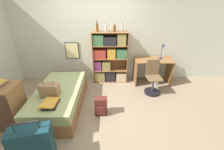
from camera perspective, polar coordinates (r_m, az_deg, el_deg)
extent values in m
plane|color=gray|center=(3.73, -6.85, -11.73)|extent=(14.00, 14.00, 0.00)
cube|color=beige|center=(4.55, -5.94, 13.79)|extent=(10.00, 0.06, 2.60)
cube|color=black|center=(4.72, -14.92, 8.97)|extent=(0.41, 0.02, 0.50)
cube|color=beige|center=(4.71, -14.95, 8.93)|extent=(0.37, 0.01, 0.46)
cube|color=olive|center=(3.80, -19.05, -9.50)|extent=(0.98, 1.88, 0.30)
cube|color=#9EAD70|center=(3.67, -19.63, -6.29)|extent=(0.95, 1.85, 0.20)
cube|color=olive|center=(4.50, -15.97, -1.58)|extent=(0.98, 0.04, 0.50)
cube|color=#93704C|center=(3.36, -22.67, -5.30)|extent=(0.38, 0.21, 0.27)
torus|color=#93704C|center=(3.26, -23.28, -2.26)|extent=(0.22, 0.02, 0.22)
cube|color=#232328|center=(3.12, -22.21, -10.60)|extent=(0.26, 0.33, 0.02)
cube|color=#232328|center=(3.13, -22.26, -10.16)|extent=(0.28, 0.36, 0.01)
cube|color=#B2382D|center=(3.12, -22.19, -9.87)|extent=(0.23, 0.28, 0.01)
cube|color=gold|center=(3.12, -22.43, -9.73)|extent=(0.23, 0.33, 0.01)
cube|color=gold|center=(3.10, -22.77, -9.64)|extent=(0.29, 0.37, 0.02)
cube|color=#143842|center=(2.73, -27.80, -23.07)|extent=(0.61, 0.35, 0.71)
cylinder|color=#2D2D33|center=(2.50, -33.47, -16.60)|extent=(0.01, 0.01, 0.12)
cylinder|color=#2D2D33|center=(2.40, -26.19, -16.53)|extent=(0.01, 0.01, 0.12)
cube|color=#2D2D33|center=(2.41, -30.24, -15.54)|extent=(0.34, 0.09, 0.02)
cube|color=olive|center=(3.68, -35.91, -9.52)|extent=(0.65, 0.51, 0.88)
cube|color=olive|center=(4.50, -7.10, 6.45)|extent=(0.02, 0.33, 1.52)
cube|color=olive|center=(4.50, 5.69, 6.54)|extent=(0.02, 0.33, 1.52)
cube|color=olive|center=(4.63, -0.71, 7.22)|extent=(1.01, 0.01, 1.52)
cube|color=olive|center=(4.79, -0.65, -1.96)|extent=(0.98, 0.33, 0.02)
cube|color=olive|center=(4.62, -0.68, 2.09)|extent=(0.98, 0.33, 0.02)
cube|color=olive|center=(4.48, -0.70, 6.54)|extent=(0.98, 0.33, 0.02)
cube|color=olive|center=(4.36, -0.73, 11.24)|extent=(0.98, 0.33, 0.02)
cube|color=olive|center=(4.28, -0.76, 16.06)|extent=(0.98, 0.33, 0.02)
cube|color=#99894C|center=(4.71, -4.61, -0.34)|extent=(0.31, 0.25, 0.31)
cube|color=#232328|center=(4.69, -0.57, -0.23)|extent=(0.29, 0.25, 0.32)
cube|color=beige|center=(4.72, 3.38, -0.44)|extent=(0.29, 0.25, 0.28)
cube|color=#7A336B|center=(4.56, -5.38, 3.74)|extent=(0.21, 0.25, 0.29)
cube|color=#99894C|center=(4.55, -2.18, 3.69)|extent=(0.24, 0.25, 0.28)
cube|color=#B2382D|center=(4.43, -4.63, 8.10)|extent=(0.36, 0.25, 0.26)
cube|color=gold|center=(4.41, -0.25, 8.29)|extent=(0.23, 0.25, 0.28)
cube|color=#427A4C|center=(4.43, 3.65, 8.23)|extent=(0.29, 0.25, 0.27)
cube|color=#427A4C|center=(4.32, -5.28, 13.14)|extent=(0.29, 0.25, 0.30)
cube|color=#232328|center=(4.31, -0.73, 12.86)|extent=(0.34, 0.25, 0.24)
cube|color=#99894C|center=(4.31, 3.62, 13.34)|extent=(0.24, 0.25, 0.32)
cylinder|color=brown|center=(4.27, -5.66, 17.45)|extent=(0.07, 0.07, 0.21)
cylinder|color=brown|center=(4.25, -5.75, 19.25)|extent=(0.03, 0.03, 0.06)
cylinder|color=#232328|center=(4.24, -5.78, 19.84)|extent=(0.03, 0.03, 0.02)
cylinder|color=#B7BCC1|center=(4.28, -2.34, 17.42)|extent=(0.07, 0.07, 0.18)
cylinder|color=#B7BCC1|center=(4.26, -2.37, 19.04)|extent=(0.03, 0.03, 0.06)
cylinder|color=#232328|center=(4.25, -2.38, 19.57)|extent=(0.03, 0.03, 0.02)
cylinder|color=brown|center=(4.21, 0.95, 17.08)|extent=(0.07, 0.07, 0.15)
cylinder|color=brown|center=(4.20, 0.96, 18.42)|extent=(0.03, 0.03, 0.05)
cylinder|color=#232328|center=(4.19, 0.97, 18.87)|extent=(0.03, 0.03, 0.02)
cylinder|color=#B7BCC1|center=(4.31, 3.91, 17.35)|extent=(0.06, 0.06, 0.17)
cylinder|color=#B7BCC1|center=(4.29, 3.96, 18.82)|extent=(0.02, 0.02, 0.05)
cylinder|color=#232328|center=(4.29, 3.98, 19.30)|extent=(0.03, 0.03, 0.02)
cube|color=olive|center=(4.54, 15.57, 5.69)|extent=(1.08, 0.59, 0.02)
cube|color=olive|center=(4.57, 8.71, 1.32)|extent=(0.03, 0.55, 0.74)
cube|color=olive|center=(4.85, 20.94, 1.32)|extent=(0.03, 0.55, 0.74)
cylinder|color=navy|center=(4.64, 17.98, 6.09)|extent=(0.13, 0.13, 0.02)
cylinder|color=navy|center=(4.58, 18.30, 8.27)|extent=(0.02, 0.02, 0.36)
cone|color=navy|center=(4.54, 19.14, 10.68)|extent=(0.15, 0.11, 0.15)
cylinder|color=black|center=(4.30, 14.98, -6.25)|extent=(0.42, 0.42, 0.06)
cylinder|color=#333338|center=(4.20, 15.29, -3.97)|extent=(0.05, 0.05, 0.46)
cube|color=brown|center=(4.09, 15.69, -1.03)|extent=(0.41, 0.41, 0.03)
cube|color=brown|center=(4.14, 15.26, 2.94)|extent=(0.35, 0.07, 0.43)
cube|color=#56231E|center=(3.38, -4.22, -11.65)|extent=(0.27, 0.17, 0.42)
cube|color=#56231E|center=(3.35, -4.28, -13.56)|extent=(0.19, 0.03, 0.19)
cylinder|color=#B7B2A8|center=(4.77, 16.10, -1.64)|extent=(0.25, 0.25, 0.25)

